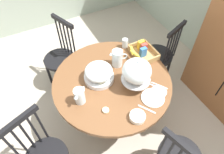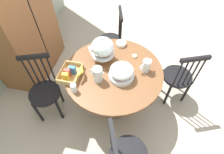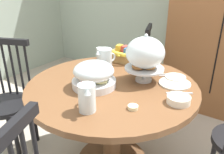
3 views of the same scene
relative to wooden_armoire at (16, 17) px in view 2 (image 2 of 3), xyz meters
The scene contains 19 objects.
ground_plane 1.83m from the wooden_armoire, 103.94° to the right, with size 10.00×10.00×0.00m, color #A89E8E.
wooden_armoire is the anchor object (origin of this frame).
dining_table 1.60m from the wooden_armoire, 107.41° to the right, with size 1.20×1.20×0.74m.
windsor_chair_by_cabinet 2.38m from the wooden_armoire, 93.76° to the right, with size 0.43×0.43×0.97m.
windsor_chair_facing_door 1.42m from the wooden_armoire, 71.65° to the right, with size 0.42×0.42×0.97m.
windsor_chair_far_side 1.11m from the wooden_armoire, 140.75° to the right, with size 0.43×0.43×0.97m.
pastry_stand_with_dome 1.33m from the wooden_armoire, 102.99° to the right, with size 0.28×0.28×0.34m.
fruit_platter_covered 1.67m from the wooden_armoire, 108.78° to the right, with size 0.30×0.30×0.18m.
orange_juice_pitcher 1.47m from the wooden_armoire, 115.59° to the right, with size 0.11×0.19×0.19m.
milk_pitcher 1.88m from the wooden_armoire, 101.38° to the right, with size 0.14×0.15×0.16m.
cereal_basket 1.20m from the wooden_armoire, 122.79° to the right, with size 0.32×0.30×0.12m.
china_plate_large 1.25m from the wooden_armoire, 94.18° to the right, with size 0.22×0.22×0.01m, color white.
china_plate_small 1.17m from the wooden_armoire, 95.82° to the right, with size 0.15×0.15×0.01m, color white.
cereal_bowl 1.48m from the wooden_armoire, 89.17° to the right, with size 0.14×0.14×0.04m, color white.
drinking_glass 1.40m from the wooden_armoire, 127.31° to the right, with size 0.06×0.06×0.11m, color silver.
butter_dish 1.70m from the wooden_armoire, 95.75° to the right, with size 0.06×0.06×0.02m, color beige.
table_knife 1.15m from the wooden_armoire, 98.48° to the right, with size 0.17×0.01×0.01m, color silver.
dinner_fork 1.13m from the wooden_armoire, 99.51° to the right, with size 0.17×0.01×0.01m, color silver.
soup_spoon 1.37m from the wooden_armoire, 90.59° to the right, with size 0.17×0.01×0.01m, color silver.
Camera 2 is at (-1.48, -0.24, 2.38)m, focal length 28.82 mm.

